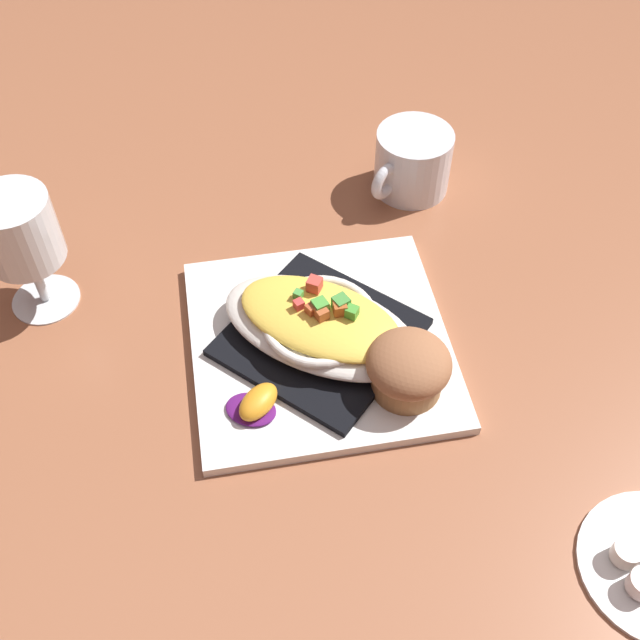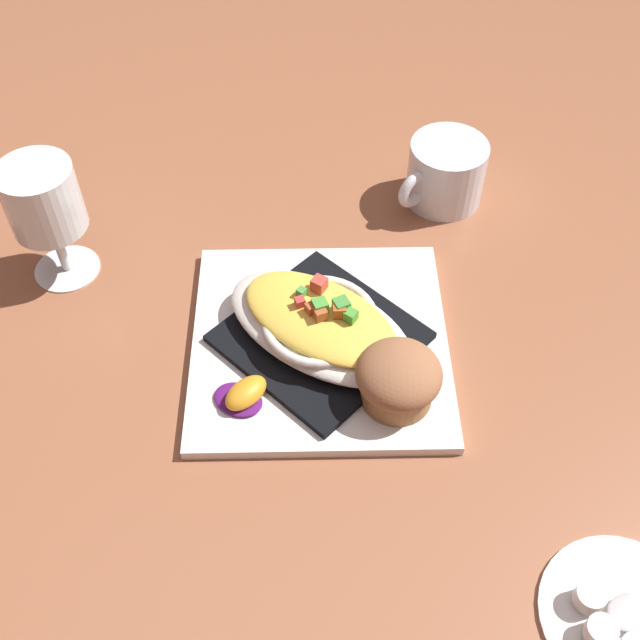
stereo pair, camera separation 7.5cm
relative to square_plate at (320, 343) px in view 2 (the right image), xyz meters
The scene contains 12 objects.
ground_plane 0.01m from the square_plate, ahead, with size 2.60×2.60×0.00m, color #985C3D.
square_plate is the anchor object (origin of this frame).
folded_napkin 0.01m from the square_plate, ahead, with size 0.16×0.16×0.01m, color black.
gratin_dish 0.03m from the square_plate, 111.73° to the left, with size 0.21×0.23×0.05m.
muffin 0.10m from the square_plate, 44.46° to the left, with size 0.08×0.08×0.06m.
orange_garnish 0.10m from the square_plate, 46.16° to the right, with size 0.06×0.06×0.02m.
coffee_mug 0.27m from the square_plate, 145.53° to the left, with size 0.09×0.11×0.08m.
stemmed_glass 0.31m from the square_plate, 112.67° to the right, with size 0.08×0.08×0.14m.
creamer_saucer 0.36m from the square_plate, 39.91° to the left, with size 0.13×0.13×0.01m, color white.
spoon 0.36m from the square_plate, 40.65° to the left, with size 0.06×0.09×0.01m.
creamer_cup_0 0.33m from the square_plate, 37.49° to the left, with size 0.02×0.02×0.02m, color white.
creamer_cup_1 0.35m from the square_plate, 35.14° to the left, with size 0.02×0.02×0.02m, color white.
Camera 2 is at (0.48, -0.01, 0.62)m, focal length 43.58 mm.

